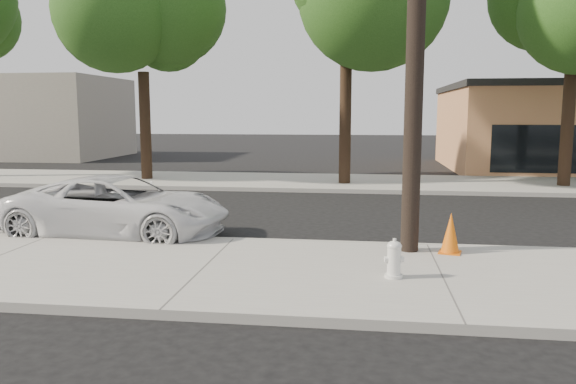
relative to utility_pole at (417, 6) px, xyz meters
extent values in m
plane|color=black|center=(-3.60, 2.70, -4.70)|extent=(120.00, 120.00, 0.00)
cube|color=gray|center=(-3.60, -1.60, -4.62)|extent=(90.00, 4.40, 0.15)
cube|color=gray|center=(-3.60, 11.20, -4.62)|extent=(90.00, 5.00, 0.15)
cube|color=#9E9B93|center=(-3.60, 0.60, -4.62)|extent=(90.00, 0.12, 0.16)
cube|color=gray|center=(-23.60, 22.70, -2.20)|extent=(14.00, 8.00, 5.00)
cylinder|color=black|center=(0.00, 0.00, -0.05)|extent=(0.34, 0.34, 9.00)
cylinder|color=black|center=(-9.60, 10.90, -2.42)|extent=(0.44, 0.44, 4.25)
sphere|color=#1B4513|center=(-9.60, 10.90, 1.10)|extent=(4.20, 4.20, 4.20)
sphere|color=#1B4513|center=(-9.04, 10.48, 2.22)|extent=(3.36, 3.36, 3.36)
cylinder|color=black|center=(-1.60, 10.50, -2.17)|extent=(0.44, 0.44, 4.75)
sphere|color=#1B4513|center=(-1.60, 10.50, 1.80)|extent=(4.80, 4.80, 4.80)
cylinder|color=black|center=(6.40, 10.80, -2.35)|extent=(0.44, 0.44, 4.40)
sphere|color=#1B4513|center=(6.40, 10.80, 1.30)|extent=(4.35, 4.35, 4.35)
imported|color=silver|center=(-6.36, 1.09, -4.01)|extent=(5.08, 2.56, 1.38)
cylinder|color=silver|center=(-0.39, -1.86, -4.52)|extent=(0.29, 0.29, 0.05)
cylinder|color=silver|center=(-0.39, -1.86, -4.30)|extent=(0.22, 0.22, 0.50)
ellipsoid|color=silver|center=(-0.39, -1.86, -4.03)|extent=(0.24, 0.24, 0.17)
cylinder|color=silver|center=(-0.39, -1.86, -4.25)|extent=(0.32, 0.15, 0.10)
cylinder|color=silver|center=(-0.39, -1.86, -4.25)|extent=(0.15, 0.18, 0.13)
cube|color=#DF610B|center=(0.75, -0.08, -4.54)|extent=(0.49, 0.49, 0.02)
cone|color=#DF610B|center=(0.75, -0.08, -4.16)|extent=(0.43, 0.43, 0.78)
camera|label=1|loc=(-0.92, -10.77, -1.92)|focal=35.00mm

